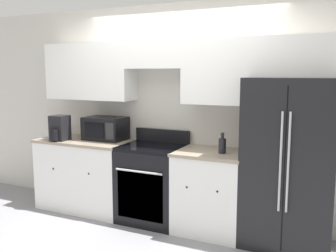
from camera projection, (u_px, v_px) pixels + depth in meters
ground_plane at (156, 233)px, 4.19m from camera, size 12.00×12.00×0.00m
wall_back at (178, 97)px, 4.50m from camera, size 8.00×0.39×2.60m
lower_cabinets_left at (86, 174)px, 4.90m from camera, size 1.24×0.64×0.92m
lower_cabinets_right at (211, 191)px, 4.18m from camera, size 0.77×0.64×0.92m
oven_range at (152, 183)px, 4.49m from camera, size 0.73×0.65×1.08m
refrigerator at (290, 162)px, 3.85m from camera, size 0.88×0.80×1.73m
microwave at (105, 128)px, 4.81m from camera, size 0.52×0.36×0.29m
bottle at (222, 145)px, 4.01m from camera, size 0.08×0.08×0.22m
coffee_maker at (59, 129)px, 4.76m from camera, size 0.21×0.26×0.32m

